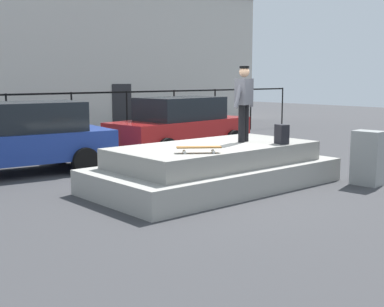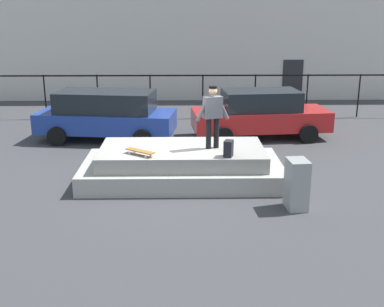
{
  "view_description": "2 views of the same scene",
  "coord_description": "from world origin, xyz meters",
  "views": [
    {
      "loc": [
        -7.17,
        -7.89,
        2.29
      ],
      "look_at": [
        0.26,
        0.61,
        0.63
      ],
      "focal_mm": 48.37,
      "sensor_mm": 36.0,
      "label": 1
    },
    {
      "loc": [
        0.27,
        -12.5,
        4.43
      ],
      "look_at": [
        0.52,
        1.15,
        0.34
      ],
      "focal_mm": 45.51,
      "sensor_mm": 36.0,
      "label": 2
    }
  ],
  "objects": [
    {
      "name": "concrete_ledge",
      "position": [
        0.23,
        -0.15,
        0.41
      ],
      "size": [
        5.27,
        2.66,
        0.9
      ],
      "color": "#9E9B93",
      "rests_on": "ground_plane"
    },
    {
      "name": "skateboarder",
      "position": [
        1.03,
        -0.21,
        1.85
      ],
      "size": [
        0.9,
        0.4,
        1.63
      ],
      "color": "black",
      "rests_on": "concrete_ledge"
    },
    {
      "name": "skateboard",
      "position": [
        -0.81,
        -0.82,
        1.0
      ],
      "size": [
        0.79,
        0.66,
        0.12
      ],
      "color": "brown",
      "rests_on": "concrete_ledge"
    },
    {
      "name": "car_blue_hatchback_near",
      "position": [
        -2.4,
        4.05,
        0.91
      ],
      "size": [
        4.88,
        2.51,
        1.71
      ],
      "color": "navy",
      "rests_on": "ground_plane"
    },
    {
      "name": "backpack",
      "position": [
        1.39,
        -0.98,
        1.1
      ],
      "size": [
        0.27,
        0.33,
        0.41
      ],
      "primitive_type": "cube",
      "rotation": [
        0.0,
        0.0,
        1.27
      ],
      "color": "black",
      "rests_on": "concrete_ledge"
    },
    {
      "name": "warehouse_building",
      "position": [
        0.0,
        14.66,
        3.41
      ],
      "size": [
        29.15,
        6.38,
        6.79
      ],
      "color": "beige",
      "rests_on": "ground_plane"
    },
    {
      "name": "car_red_sedan_mid",
      "position": [
        2.99,
        4.26,
        0.86
      ],
      "size": [
        4.89,
        2.35,
        1.69
      ],
      "color": "#B21E1E",
      "rests_on": "ground_plane"
    },
    {
      "name": "utility_box",
      "position": [
        2.85,
        -2.15,
        0.58
      ],
      "size": [
        0.49,
        0.64,
        1.17
      ],
      "primitive_type": "cube",
      "rotation": [
        0.0,
        0.0,
        0.09
      ],
      "color": "gray",
      "rests_on": "ground_plane"
    },
    {
      "name": "ground_plane",
      "position": [
        0.0,
        0.0,
        0.0
      ],
      "size": [
        60.0,
        60.0,
        0.0
      ],
      "primitive_type": "plane",
      "color": "#38383A"
    },
    {
      "name": "fence_row",
      "position": [
        -0.0,
        7.59,
        1.27
      ],
      "size": [
        24.06,
        0.06,
        1.81
      ],
      "color": "black",
      "rests_on": "ground_plane"
    }
  ]
}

